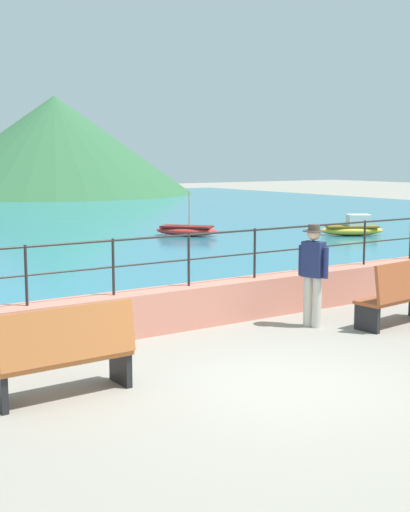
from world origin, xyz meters
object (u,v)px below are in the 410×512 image
object	(u,v)px
bench_far	(401,293)
person_walking	(313,270)
bench_main	(65,353)
boat_2	(353,228)
boat_0	(187,230)

from	to	relation	value
bench_far	person_walking	bearing A→B (deg)	149.20
bench_main	boat_2	bearing A→B (deg)	33.39
boat_0	boat_2	xyz separation A→B (m)	(5.05, -3.30, 0.07)
bench_main	bench_far	bearing A→B (deg)	1.84
bench_far	boat_2	bearing A→B (deg)	47.17
bench_main	bench_far	world-z (taller)	same
boat_2	person_walking	bearing A→B (deg)	-138.93
bench_far	boat_0	bearing A→B (deg)	72.42
boat_2	boat_0	bearing A→B (deg)	146.79
bench_main	boat_2	distance (m)	18.51
boat_2	bench_main	bearing A→B (deg)	-146.61
bench_far	boat_2	size ratio (longest dim) A/B	0.72
bench_main	boat_0	distance (m)	17.04
bench_far	boat_2	xyz separation A→B (m)	(9.26, 9.99, -0.23)
person_walking	boat_2	world-z (taller)	person_walking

